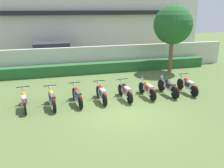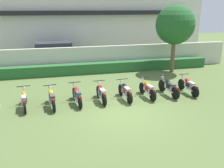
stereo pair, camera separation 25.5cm
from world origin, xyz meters
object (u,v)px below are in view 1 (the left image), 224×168
(tree_near_inspector, at_px, (173,25))
(motorcycle_in_row_2, at_px, (77,95))
(parked_car, at_px, (54,55))
(motorcycle_in_row_3, at_px, (101,93))
(motorcycle_in_row_5, at_px, (147,89))
(motorcycle_in_row_7, at_px, (187,85))
(motorcycle_in_row_0, at_px, (24,100))
(motorcycle_in_row_1, at_px, (52,98))
(motorcycle_in_row_6, at_px, (168,86))
(motorcycle_in_row_4, at_px, (125,91))

(tree_near_inspector, height_order, motorcycle_in_row_2, tree_near_inspector)
(parked_car, distance_m, motorcycle_in_row_2, 8.31)
(parked_car, relative_size, motorcycle_in_row_3, 2.52)
(motorcycle_in_row_5, relative_size, motorcycle_in_row_7, 0.94)
(motorcycle_in_row_0, xyz_separation_m, motorcycle_in_row_7, (8.36, 0.01, 0.01))
(motorcycle_in_row_3, distance_m, motorcycle_in_row_7, 4.77)
(parked_car, bearing_deg, motorcycle_in_row_1, -93.92)
(tree_near_inspector, xyz_separation_m, motorcycle_in_row_5, (-3.69, -4.45, -2.84))
(motorcycle_in_row_0, relative_size, motorcycle_in_row_5, 1.00)
(motorcycle_in_row_0, bearing_deg, parked_car, -17.07)
(motorcycle_in_row_7, bearing_deg, motorcycle_in_row_6, 89.22)
(motorcycle_in_row_2, height_order, motorcycle_in_row_5, motorcycle_in_row_5)
(motorcycle_in_row_5, bearing_deg, motorcycle_in_row_0, 85.53)
(motorcycle_in_row_5, bearing_deg, motorcycle_in_row_3, 85.18)
(motorcycle_in_row_5, distance_m, motorcycle_in_row_7, 2.35)
(motorcycle_in_row_7, bearing_deg, motorcycle_in_row_4, 89.63)
(motorcycle_in_row_4, bearing_deg, tree_near_inspector, -51.08)
(tree_near_inspector, xyz_separation_m, motorcycle_in_row_1, (-8.48, -4.59, -2.84))
(motorcycle_in_row_3, bearing_deg, motorcycle_in_row_2, 88.62)
(motorcycle_in_row_3, height_order, motorcycle_in_row_7, motorcycle_in_row_7)
(motorcycle_in_row_4, height_order, motorcycle_in_row_6, motorcycle_in_row_6)
(motorcycle_in_row_0, bearing_deg, motorcycle_in_row_7, -95.37)
(motorcycle_in_row_0, relative_size, motorcycle_in_row_1, 1.01)
(parked_car, relative_size, motorcycle_in_row_5, 2.49)
(motorcycle_in_row_2, bearing_deg, motorcycle_in_row_0, 84.00)
(motorcycle_in_row_0, height_order, motorcycle_in_row_7, motorcycle_in_row_7)
(motorcycle_in_row_4, relative_size, motorcycle_in_row_7, 0.94)
(motorcycle_in_row_4, bearing_deg, motorcycle_in_row_0, 85.98)
(motorcycle_in_row_1, bearing_deg, parked_car, -9.85)
(parked_car, bearing_deg, motorcycle_in_row_4, -70.14)
(parked_car, height_order, motorcycle_in_row_5, parked_car)
(motorcycle_in_row_3, xyz_separation_m, motorcycle_in_row_5, (2.42, -0.02, 0.00))
(motorcycle_in_row_1, relative_size, motorcycle_in_row_3, 1.00)
(motorcycle_in_row_1, height_order, motorcycle_in_row_5, same)
(parked_car, relative_size, tree_near_inspector, 0.97)
(motorcycle_in_row_4, bearing_deg, motorcycle_in_row_3, 84.04)
(parked_car, distance_m, tree_near_inspector, 9.17)
(parked_car, distance_m, motorcycle_in_row_3, 8.48)
(motorcycle_in_row_2, height_order, motorcycle_in_row_4, motorcycle_in_row_4)
(motorcycle_in_row_0, distance_m, motorcycle_in_row_5, 6.01)
(motorcycle_in_row_0, bearing_deg, tree_near_inspector, -70.81)
(parked_car, height_order, tree_near_inspector, tree_near_inspector)
(parked_car, xyz_separation_m, motorcycle_in_row_1, (-0.48, -8.41, -0.49))
(motorcycle_in_row_1, bearing_deg, motorcycle_in_row_3, -92.72)
(parked_car, xyz_separation_m, motorcycle_in_row_6, (5.51, -8.26, -0.48))
(tree_near_inspector, relative_size, motorcycle_in_row_0, 2.55)
(motorcycle_in_row_3, xyz_separation_m, motorcycle_in_row_7, (4.77, -0.00, 0.00))
(tree_near_inspector, height_order, motorcycle_in_row_3, tree_near_inspector)
(tree_near_inspector, relative_size, motorcycle_in_row_4, 2.54)
(tree_near_inspector, bearing_deg, motorcycle_in_row_5, -129.63)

